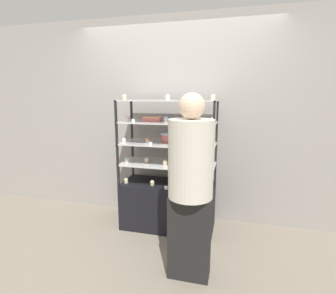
% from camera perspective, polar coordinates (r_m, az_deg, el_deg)
% --- Properties ---
extents(ground_plane, '(20.00, 20.00, 0.00)m').
position_cam_1_polar(ground_plane, '(3.44, 0.00, -16.90)').
color(ground_plane, gray).
extents(back_wall, '(8.00, 0.05, 2.60)m').
position_cam_1_polar(back_wall, '(3.43, 1.63, 5.80)').
color(back_wall, gray).
rests_on(back_wall, ground_plane).
extents(display_base, '(1.12, 0.48, 0.57)m').
position_cam_1_polar(display_base, '(3.32, 0.00, -12.55)').
color(display_base, black).
rests_on(display_base, ground_plane).
extents(display_riser_lower, '(1.12, 0.48, 0.25)m').
position_cam_1_polar(display_riser_lower, '(3.15, 0.00, -3.85)').
color(display_riser_lower, black).
rests_on(display_riser_lower, display_base).
extents(display_riser_middle, '(1.12, 0.48, 0.25)m').
position_cam_1_polar(display_riser_middle, '(3.09, 0.00, 0.62)').
color(display_riser_middle, black).
rests_on(display_riser_middle, display_riser_lower).
extents(display_riser_upper, '(1.12, 0.48, 0.25)m').
position_cam_1_polar(display_riser_upper, '(3.06, 0.00, 5.23)').
color(display_riser_upper, black).
rests_on(display_riser_upper, display_riser_middle).
extents(display_riser_top, '(1.12, 0.48, 0.25)m').
position_cam_1_polar(display_riser_top, '(3.04, 0.00, 9.91)').
color(display_riser_top, black).
rests_on(display_riser_top, display_riser_upper).
extents(layer_cake_centerpiece, '(0.18, 0.18, 0.11)m').
position_cam_1_polar(layer_cake_centerpiece, '(3.14, 0.09, 2.09)').
color(layer_cake_centerpiece, '#C66660').
rests_on(layer_cake_centerpiece, display_riser_middle).
extents(sheet_cake_frosted, '(0.21, 0.12, 0.06)m').
position_cam_1_polar(sheet_cake_frosted, '(3.11, -3.39, 6.12)').
color(sheet_cake_frosted, '#C66660').
rests_on(sheet_cake_frosted, display_riser_upper).
extents(cupcake_0, '(0.05, 0.05, 0.06)m').
position_cam_1_polar(cupcake_0, '(3.25, -9.11, -7.23)').
color(cupcake_0, beige).
rests_on(cupcake_0, display_base).
extents(cupcake_1, '(0.05, 0.05, 0.06)m').
position_cam_1_polar(cupcake_1, '(3.14, -3.44, -7.79)').
color(cupcake_1, '#CCB28C').
rests_on(cupcake_1, display_base).
extents(cupcake_2, '(0.05, 0.05, 0.06)m').
position_cam_1_polar(cupcake_2, '(3.06, 2.36, -8.28)').
color(cupcake_2, white).
rests_on(cupcake_2, display_base).
extents(cupcake_3, '(0.05, 0.05, 0.06)m').
position_cam_1_polar(cupcake_3, '(3.09, 8.91, -8.22)').
color(cupcake_3, '#CCB28C').
rests_on(cupcake_3, display_base).
extents(price_tag_0, '(0.04, 0.00, 0.04)m').
position_cam_1_polar(price_tag_0, '(3.00, -0.44, -8.86)').
color(price_tag_0, white).
rests_on(price_tag_0, display_base).
extents(cupcake_4, '(0.05, 0.05, 0.07)m').
position_cam_1_polar(cupcake_4, '(3.22, -8.95, -2.76)').
color(cupcake_4, '#CCB28C').
rests_on(cupcake_4, display_riser_lower).
extents(cupcake_5, '(0.05, 0.05, 0.07)m').
position_cam_1_polar(cupcake_5, '(3.16, -4.68, -2.92)').
color(cupcake_5, '#CCB28C').
rests_on(cupcake_5, display_riser_lower).
extents(cupcake_6, '(0.05, 0.05, 0.07)m').
position_cam_1_polar(cupcake_6, '(3.05, -0.64, -3.40)').
color(cupcake_6, '#CCB28C').
rests_on(cupcake_6, display_riser_lower).
extents(cupcake_7, '(0.05, 0.05, 0.07)m').
position_cam_1_polar(cupcake_7, '(2.99, 4.43, -3.74)').
color(cupcake_7, beige).
rests_on(cupcake_7, display_riser_lower).
extents(cupcake_8, '(0.05, 0.05, 0.07)m').
position_cam_1_polar(cupcake_8, '(2.94, 8.81, -4.10)').
color(cupcake_8, white).
rests_on(cupcake_8, display_riser_lower).
extents(price_tag_1, '(0.04, 0.00, 0.04)m').
position_cam_1_polar(price_tag_1, '(2.87, 4.72, -4.61)').
color(price_tag_1, white).
rests_on(price_tag_1, display_riser_lower).
extents(cupcake_9, '(0.05, 0.05, 0.06)m').
position_cam_1_polar(cupcake_9, '(3.15, -9.56, 1.48)').
color(cupcake_9, beige).
rests_on(cupcake_9, display_riser_middle).
extents(cupcake_10, '(0.05, 0.05, 0.06)m').
position_cam_1_polar(cupcake_10, '(3.10, -4.52, 1.47)').
color(cupcake_10, white).
rests_on(cupcake_10, display_riser_middle).
extents(cupcake_11, '(0.05, 0.05, 0.06)m').
position_cam_1_polar(cupcake_11, '(2.94, 4.56, 0.91)').
color(cupcake_11, white).
rests_on(cupcake_11, display_riser_middle).
extents(cupcake_12, '(0.05, 0.05, 0.06)m').
position_cam_1_polar(cupcake_12, '(2.89, 9.14, 0.62)').
color(cupcake_12, beige).
rests_on(cupcake_12, display_riser_middle).
extents(price_tag_2, '(0.04, 0.00, 0.04)m').
position_cam_1_polar(price_tag_2, '(2.92, -3.84, 0.71)').
color(price_tag_2, white).
rests_on(price_tag_2, display_riser_middle).
extents(cupcake_13, '(0.05, 0.05, 0.07)m').
position_cam_1_polar(cupcake_13, '(3.16, -8.95, 6.16)').
color(cupcake_13, white).
rests_on(cupcake_13, display_riser_upper).
extents(cupcake_14, '(0.05, 0.05, 0.07)m').
position_cam_1_polar(cupcake_14, '(2.99, -0.40, 6.03)').
color(cupcake_14, beige).
rests_on(cupcake_14, display_riser_upper).
extents(cupcake_15, '(0.05, 0.05, 0.07)m').
position_cam_1_polar(cupcake_15, '(2.88, 9.55, 5.67)').
color(cupcake_15, beige).
rests_on(cupcake_15, display_riser_upper).
extents(price_tag_3, '(0.04, 0.00, 0.04)m').
position_cam_1_polar(price_tag_3, '(2.95, -7.57, 5.65)').
color(price_tag_3, white).
rests_on(price_tag_3, display_riser_upper).
extents(cupcake_16, '(0.05, 0.05, 0.06)m').
position_cam_1_polar(cupcake_16, '(3.13, -9.47, 10.66)').
color(cupcake_16, '#CCB28C').
rests_on(cupcake_16, display_riser_top).
extents(cupcake_17, '(0.05, 0.05, 0.06)m').
position_cam_1_polar(cupcake_17, '(2.97, -0.04, 10.79)').
color(cupcake_17, white).
rests_on(cupcake_17, display_riser_top).
extents(cupcake_18, '(0.05, 0.05, 0.06)m').
position_cam_1_polar(cupcake_18, '(2.87, 9.82, 10.62)').
color(cupcake_18, beige).
rests_on(cupcake_18, display_riser_top).
extents(price_tag_4, '(0.04, 0.00, 0.04)m').
position_cam_1_polar(price_tag_4, '(2.77, 3.67, 10.55)').
color(price_tag_4, white).
rests_on(price_tag_4, display_riser_top).
extents(customer_figure, '(0.38, 0.38, 1.64)m').
position_cam_1_polar(customer_figure, '(2.27, 4.91, -7.96)').
color(customer_figure, black).
rests_on(customer_figure, ground_plane).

